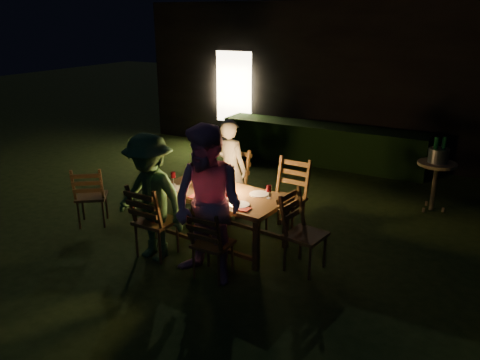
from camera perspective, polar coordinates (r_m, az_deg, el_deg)
The scene contains 29 objects.
garden_envelope at distance 11.75m, azimuth 16.42°, elevation 12.17°, with size 40.00×40.00×3.20m.
dining_table at distance 6.12m, azimuth -2.34°, elevation -2.15°, with size 1.81×1.04×0.72m.
chair_near_left at distance 6.00m, azimuth -10.23°, elevation -6.41°, with size 0.47×0.50×1.02m.
chair_near_right at distance 5.47m, azimuth -3.40°, elevation -9.15°, with size 0.41×0.44×0.91m.
chair_far_left at distance 7.07m, azimuth -1.41°, elevation -1.97°, with size 0.54×0.57×1.05m.
chair_far_right at distance 6.56m, azimuth 5.64°, elevation -3.74°, with size 0.51×0.54×1.07m.
chair_end at distance 5.67m, azimuth 7.76°, elevation -8.01°, with size 0.54×0.51×0.99m.
chair_spare at distance 7.12m, azimuth -17.57°, elevation -3.05°, with size 0.60×0.61×0.94m.
person_house_side at distance 6.96m, azimuth -1.21°, elevation 1.42°, with size 0.54×0.36×1.49m, color beige.
person_opp_right at distance 5.17m, azimuth -3.91°, elevation -3.17°, with size 0.89×0.69×1.82m, color #CA8BB2.
person_opp_left at distance 5.78m, azimuth -10.87°, elevation -2.17°, with size 1.03×0.59×1.60m, color #2D5B31.
lantern at distance 6.05m, azimuth -1.70°, elevation -0.09°, with size 0.16×0.16×0.35m.
plate_far_left at distance 6.58m, azimuth -5.00°, elevation 0.07°, with size 0.25×0.25×0.01m, color white.
plate_near_left at distance 6.27m, azimuth -7.57°, elevation -1.01°, with size 0.25×0.25×0.01m, color white.
plate_far_right at distance 6.02m, azimuth 2.34°, elevation -1.73°, with size 0.25×0.25×0.01m, color white.
plate_near_right at distance 5.68m, azimuth -0.07°, elevation -3.03°, with size 0.25×0.25×0.01m, color white.
wineglass_a at distance 6.45m, azimuth -2.97°, elevation 0.47°, with size 0.06×0.06×0.18m, color #59070F, non-canonical shape.
wineglass_b at distance 6.42m, azimuth -8.13°, elevation 0.22°, with size 0.06×0.06×0.18m, color #59070F, non-canonical shape.
wineglass_c at distance 5.69m, azimuth -1.66°, elevation -2.14°, with size 0.06×0.06×0.18m, color #59070F, non-canonical shape.
wineglass_d at distance 5.88m, azimuth 3.53°, elevation -1.45°, with size 0.06×0.06×0.18m, color #59070F, non-canonical shape.
wineglass_e at distance 5.91m, azimuth -4.89°, elevation -1.38°, with size 0.06×0.06×0.18m, color silver, non-canonical shape.
bottle_table at distance 6.20m, azimuth -4.20°, elevation 0.16°, with size 0.07×0.07×0.28m, color #0F471E.
napkin_left at distance 5.95m, azimuth -5.36°, elevation -2.07°, with size 0.18×0.14×0.01m, color red.
napkin_right at distance 5.57m, azimuth 0.30°, elevation -3.53°, with size 0.18×0.14×0.01m, color red.
phone at distance 6.26m, azimuth -8.53°, elevation -1.12°, with size 0.14×0.07×0.01m, color black.
side_table at distance 7.77m, azimuth 22.85°, elevation 1.33°, with size 0.58×0.58×0.78m.
ice_bucket at distance 7.71m, azimuth 23.04°, elevation 2.76°, with size 0.30×0.30×0.22m, color #A5A8AD.
bottle_bucket_a at distance 7.66m, azimuth 22.68°, elevation 3.10°, with size 0.07×0.07×0.32m, color #0F471E.
bottle_bucket_b at distance 7.73m, azimuth 23.49°, elevation 3.13°, with size 0.07×0.07×0.32m, color #0F471E.
Camera 1 is at (2.49, -5.25, 2.88)m, focal length 35.00 mm.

